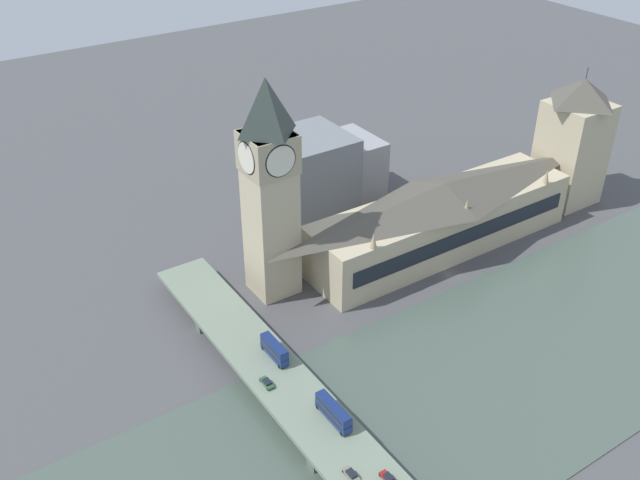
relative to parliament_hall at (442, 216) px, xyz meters
The scene contains 13 objects.
ground_plane 20.38m from the parliament_hall, 150.96° to the left, with size 600.00×600.00×0.00m, color #4C4C4F.
river_water 56.17m from the parliament_hall, behind, with size 67.83×360.00×0.30m, color #47564C.
parliament_hall is the anchor object (origin of this frame).
clock_tower 63.71m from the parliament_hall, 79.98° to the left, with size 13.91×13.91×67.28m.
victoria_tower 62.50m from the parliament_hall, 89.95° to the right, with size 19.48×19.48×50.52m.
road_bridge 96.99m from the parliament_hall, 124.16° to the left, with size 167.65×15.27×6.04m.
double_decker_bus_mid 80.62m from the parliament_hall, 106.68° to the left, with size 10.42×2.59×4.84m.
double_decker_bus_rear 91.38m from the parliament_hall, 122.71° to the left, with size 11.70×2.63×4.70m.
car_northbound_tail 89.54m from the parliament_hall, 110.16° to the left, with size 4.59×1.86×1.36m.
car_southbound_lead 105.39m from the parliament_hall, 128.04° to the left, with size 4.59×1.77×1.40m.
car_southbound_mid 104.09m from the parliament_hall, 132.27° to the left, with size 4.32×1.80×1.34m.
city_block_west 49.93m from the parliament_hall, 26.47° to the left, with size 26.91×25.95×29.50m.
city_block_center 46.83m from the parliament_hall, ahead, with size 23.16×22.08×22.97m.
Camera 1 is at (-131.27, 136.53, 129.37)m, focal length 40.00 mm.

